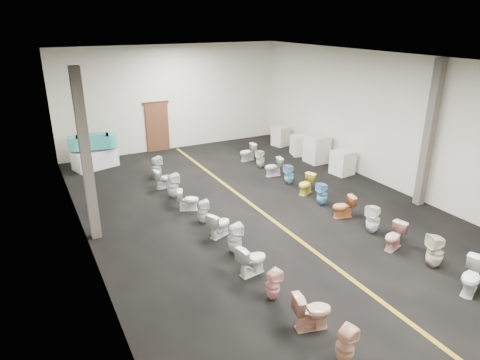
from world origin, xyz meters
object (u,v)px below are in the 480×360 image
at_px(toilet_left_11, 156,167).
at_px(toilet_right_11, 248,152).
at_px(toilet_left_4, 252,260).
at_px(toilet_right_3, 394,237).
at_px(toilet_left_5, 235,238).
at_px(toilet_left_6, 219,224).
at_px(toilet_left_7, 203,212).
at_px(toilet_right_2, 435,251).
at_px(display_table, 95,159).
at_px(bathtub, 93,141).
at_px(toilet_right_4, 373,219).
at_px(toilet_right_10, 260,159).
at_px(toilet_right_5, 343,207).
at_px(toilet_left_2, 312,311).
at_px(toilet_left_9, 173,186).
at_px(toilet_right_9, 273,167).
at_px(toilet_right_6, 322,194).
at_px(toilet_right_8, 289,174).
at_px(toilet_right_1, 472,277).
at_px(appliance_crate_a, 342,162).
at_px(toilet_left_1, 345,346).
at_px(toilet_right_7, 306,184).
at_px(toilet_left_8, 188,200).
at_px(appliance_crate_b, 317,149).
at_px(toilet_left_3, 273,285).

distance_m(toilet_left_11, toilet_right_11, 3.94).
height_order(toilet_left_4, toilet_right_3, toilet_left_4).
relative_size(toilet_left_5, toilet_left_6, 1.13).
distance_m(toilet_left_7, toilet_right_2, 6.12).
bearing_deg(toilet_left_7, toilet_left_5, -170.79).
distance_m(toilet_left_4, toilet_left_11, 7.13).
xyz_separation_m(display_table, bathtub, (-0.00, 0.00, 0.71)).
height_order(toilet_right_4, toilet_right_10, toilet_right_4).
height_order(toilet_left_5, toilet_right_5, toilet_left_5).
relative_size(toilet_left_2, toilet_left_7, 1.08).
xyz_separation_m(toilet_left_9, toilet_right_9, (3.99, 0.23, -0.07)).
relative_size(toilet_left_11, toilet_right_3, 1.19).
xyz_separation_m(toilet_left_5, toilet_right_10, (3.84, 5.31, -0.03)).
relative_size(toilet_left_2, toilet_right_6, 1.00).
relative_size(bathtub, toilet_right_8, 2.49).
distance_m(toilet_left_2, toilet_right_1, 3.78).
bearing_deg(appliance_crate_a, toilet_right_4, -120.34).
distance_m(bathtub, toilet_right_5, 9.82).
xyz_separation_m(toilet_left_1, toilet_right_8, (3.85, 7.45, 0.01)).
bearing_deg(appliance_crate_a, toilet_left_1, -129.98).
relative_size(display_table, toilet_left_9, 1.96).
distance_m(toilet_right_3, toilet_right_5, 2.04).
height_order(display_table, toilet_left_11, toilet_left_11).
bearing_deg(appliance_crate_a, toilet_left_2, -133.86).
bearing_deg(toilet_right_4, toilet_left_4, -102.73).
bearing_deg(toilet_left_2, toilet_right_5, -32.69).
distance_m(toilet_left_9, toilet_right_11, 4.61).
bearing_deg(toilet_right_11, toilet_left_9, -62.98).
bearing_deg(bathtub, toilet_left_6, -66.55).
bearing_deg(toilet_right_8, toilet_right_3, -8.01).
relative_size(toilet_left_6, toilet_right_7, 1.04).
distance_m(toilet_left_5, toilet_right_2, 4.76).
bearing_deg(bathtub, toilet_left_7, -65.25).
bearing_deg(appliance_crate_a, toilet_right_1, -109.13).
xyz_separation_m(display_table, toilet_right_2, (5.77, -11.11, 0.07)).
relative_size(toilet_left_8, toilet_right_6, 0.88).
bearing_deg(toilet_left_5, toilet_right_10, -29.90).
height_order(toilet_left_7, toilet_right_4, toilet_right_4).
relative_size(toilet_left_5, toilet_right_8, 1.07).
relative_size(appliance_crate_b, toilet_right_6, 1.47).
relative_size(appliance_crate_a, toilet_left_7, 1.29).
xyz_separation_m(display_table, toilet_right_9, (5.69, -4.03, -0.02)).
bearing_deg(toilet_left_4, toilet_left_5, -12.79).
relative_size(toilet_right_1, toilet_right_6, 1.01).
xyz_separation_m(toilet_left_3, toilet_left_11, (0.04, 8.16, 0.06)).
bearing_deg(toilet_left_3, appliance_crate_b, -53.01).
height_order(display_table, appliance_crate_b, appliance_crate_b).
xyz_separation_m(toilet_right_4, toilet_right_8, (0.01, 4.10, -0.04)).
bearing_deg(toilet_right_9, toilet_left_1, -18.93).
xyz_separation_m(toilet_right_4, toilet_right_5, (-0.06, 1.13, -0.08)).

